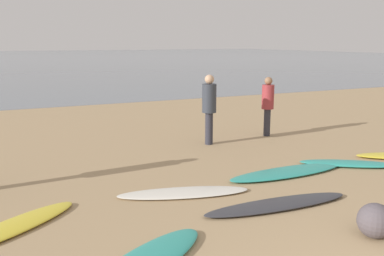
# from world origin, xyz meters

# --- Properties ---
(ground_plane) EXTENTS (120.00, 120.00, 0.20)m
(ground_plane) POSITION_xyz_m (0.00, 10.00, -0.10)
(ground_plane) COLOR tan
(ground_plane) RESTS_ON ground
(ocean_water) EXTENTS (140.00, 100.00, 0.01)m
(ocean_water) POSITION_xyz_m (0.00, 65.19, 0.00)
(ocean_water) COLOR slate
(ocean_water) RESTS_ON ground
(surfboard_1) EXTENTS (1.98, 1.58, 0.08)m
(surfboard_1) POSITION_xyz_m (-3.05, 4.43, 0.04)
(surfboard_1) COLOR yellow
(surfboard_1) RESTS_ON ground
(surfboard_3) EXTENTS (2.21, 1.09, 0.06)m
(surfboard_3) POSITION_xyz_m (-0.48, 4.68, 0.03)
(surfboard_3) COLOR silver
(surfboard_3) RESTS_ON ground
(surfboard_4) EXTENTS (2.44, 0.61, 0.08)m
(surfboard_4) POSITION_xyz_m (0.59, 3.60, 0.04)
(surfboard_4) COLOR #333338
(surfboard_4) RESTS_ON ground
(surfboard_5) EXTENTS (2.47, 0.63, 0.08)m
(surfboard_5) POSITION_xyz_m (1.71, 4.85, 0.04)
(surfboard_5) COLOR teal
(surfboard_5) RESTS_ON ground
(surfboard_6) EXTENTS (1.87, 1.44, 0.09)m
(surfboard_6) POSITION_xyz_m (3.17, 4.77, 0.05)
(surfboard_6) COLOR teal
(surfboard_6) RESTS_ON ground
(person_0) EXTENTS (0.31, 0.31, 1.54)m
(person_0) POSITION_xyz_m (3.27, 7.77, 0.91)
(person_0) COLOR #2D2D38
(person_0) RESTS_ON ground
(person_2) EXTENTS (0.34, 0.34, 1.67)m
(person_2) POSITION_xyz_m (1.47, 7.57, 0.99)
(person_2) COLOR #2D2D38
(person_2) RESTS_ON ground
(beach_rock_near) EXTENTS (0.45, 0.45, 0.45)m
(beach_rock_near) POSITION_xyz_m (1.09, 2.25, 0.22)
(beach_rock_near) COLOR #544C51
(beach_rock_near) RESTS_ON ground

